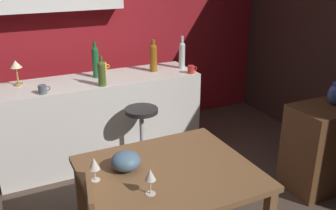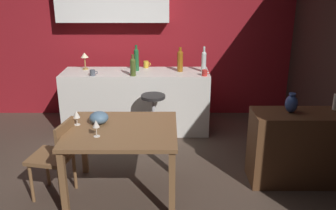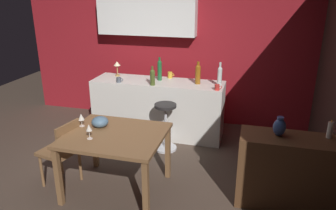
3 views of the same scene
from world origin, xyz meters
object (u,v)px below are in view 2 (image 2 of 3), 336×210
Objects in this scene: wine_glass_left at (95,124)px; cup_red at (204,73)px; fruit_bowl at (98,118)px; wine_bottle_amber at (179,60)px; wine_bottle_olive at (132,66)px; pillar_candle_short at (335,102)px; sideboard_cabinet at (300,148)px; wine_bottle_clear at (203,60)px; dining_table at (121,137)px; cup_mustard at (145,64)px; counter_lamp at (84,57)px; wine_bottle_green at (136,58)px; cup_slate at (92,73)px; bar_stool at (153,119)px; chair_near_window at (56,155)px; vase_ceramic_blue at (290,103)px; wine_glass_right at (75,115)px.

cup_red reaches higher than wine_glass_left.
wine_bottle_amber is (0.89, 1.56, 0.26)m from fruit_bowl.
pillar_candle_short is at bearing -25.98° from wine_bottle_olive.
wine_bottle_olive is at bearing 147.90° from sideboard_cabinet.
wine_bottle_clear reaches higher than fruit_bowl.
pillar_candle_short is at bearing -39.72° from wine_bottle_amber.
fruit_bowl reaches higher than dining_table.
wine_glass_left is 1.55× the size of cup_mustard.
wine_bottle_clear is 1.81× the size of pillar_candle_short.
counter_lamp is (-0.53, 2.00, 0.22)m from wine_glass_left.
wine_bottle_olive is at bearing 179.83° from cup_red.
wine_bottle_clear is 0.98× the size of wine_bottle_green.
cup_red is 0.54× the size of pillar_candle_short.
sideboard_cabinet is 2.83m from cup_slate.
fruit_bowl is 1.83× the size of cup_red.
cup_mustard reaches higher than sideboard_cabinet.
bar_stool is 2.23m from pillar_candle_short.
wine_bottle_clear is 1.01m from wine_bottle_olive.
wine_bottle_green is (-0.96, 0.07, 0.01)m from wine_bottle_clear.
chair_near_window is 2.19m from cup_mustard.
bar_stool is 2.06× the size of wine_bottle_amber.
bar_stool is 6.55× the size of cup_mustard.
wine_bottle_green is at bearing -126.34° from cup_mustard.
cup_slate is 0.54× the size of pillar_candle_short.
wine_glass_left is at bearing -167.39° from vase_ceramic_blue.
counter_lamp reaches higher than bar_stool.
sideboard_cabinet is at bearing 11.23° from wine_glass_left.
fruit_bowl is (-0.25, 0.14, 0.15)m from dining_table.
chair_near_window is at bearing -133.38° from wine_bottle_clear.
wine_bottle_amber is at bearing -4.65° from counter_lamp.
bar_stool is 1.52m from wine_glass_left.
wine_glass_left is 2.08m from counter_lamp.
sideboard_cabinet is at bearing -38.30° from wine_bottle_green.
dining_table is 0.52m from wine_glass_right.
cup_red is 1.72m from pillar_candle_short.
chair_near_window is 2.26× the size of wine_bottle_green.
wine_glass_right is (-2.40, -0.14, 0.44)m from sideboard_cabinet.
wine_bottle_amber is (0.85, 1.89, 0.20)m from wine_glass_left.
wine_bottle_green reaches higher than wine_bottle_clear.
sideboard_cabinet is 2.06m from wine_bottle_amber.
wine_bottle_green reaches higher than wine_glass_left.
cup_mustard is (-0.83, 0.47, 0.01)m from cup_red.
wine_bottle_olive is 0.50m from cup_mustard.
counter_lamp is at bearing 147.28° from bar_stool.
counter_lamp is at bearing 149.44° from sideboard_cabinet.
sideboard_cabinet is 6.49× the size of wine_glass_left.
wine_glass_right is at bearing -81.00° from counter_lamp.
vase_ceramic_blue is (1.78, -1.20, -0.12)m from wine_bottle_olive.
cup_red is at bearing -37.17° from wine_bottle_amber.
dining_table is 1.33× the size of chair_near_window.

